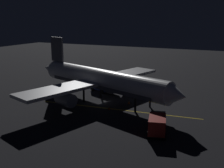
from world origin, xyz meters
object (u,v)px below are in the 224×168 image
baggage_truck (157,124)px  traffic_cone_near_left (109,108)px  catering_truck (103,85)px  airliner (99,80)px  traffic_cone_near_right (129,102)px  ground_crew_worker (150,102)px

baggage_truck → traffic_cone_near_left: bearing=-119.9°
catering_truck → traffic_cone_near_left: (9.23, 5.82, -1.09)m
airliner → catering_truck: (-5.89, -2.30, -2.60)m
catering_truck → traffic_cone_near_right: bearing=56.7°
ground_crew_worker → traffic_cone_near_left: 6.98m
catering_truck → airliner: bearing=21.3°
airliner → traffic_cone_near_right: (-0.90, 5.29, -3.69)m
baggage_truck → ground_crew_worker: (-9.67, -4.02, -0.33)m
airliner → traffic_cone_near_left: bearing=46.5°
traffic_cone_near_right → ground_crew_worker: bearing=88.7°
ground_crew_worker → traffic_cone_near_left: ground_crew_worker is taller
baggage_truck → traffic_cone_near_left: (-5.52, -9.60, -0.97)m
traffic_cone_near_left → ground_crew_worker: bearing=126.6°
airliner → catering_truck: bearing=-158.7°
airliner → traffic_cone_near_left: airliner is taller
traffic_cone_near_left → traffic_cone_near_right: same height
airliner → traffic_cone_near_right: airliner is taller
airliner → ground_crew_worker: size_ratio=18.95×
airliner → catering_truck: 6.83m
catering_truck → traffic_cone_near_left: bearing=32.2°
ground_crew_worker → catering_truck: bearing=-114.0°
catering_truck → ground_crew_worker: size_ratio=3.89×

